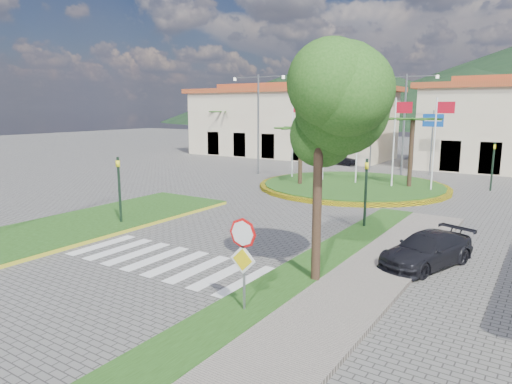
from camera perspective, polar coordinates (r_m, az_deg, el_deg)
The scene contains 22 objects.
ground at distance 14.50m, azimuth -22.85°, elevation -12.22°, with size 160.00×160.00×0.00m, color #5E5C59.
sidewalk_right at distance 11.92m, azimuth 3.05°, elevation -16.03°, with size 4.00×28.00×0.15m, color gray.
verge_right at distance 12.50m, azimuth -1.86°, elevation -14.63°, with size 1.60×28.00×0.18m, color #204212.
median_left at distance 22.84m, azimuth -19.55°, elevation -3.55°, with size 5.00×14.00×0.18m, color #204212.
crosswalk at distance 16.85m, azimuth -11.42°, elevation -8.37°, with size 8.00×3.00×0.01m, color silver.
roundabout_island at distance 31.78m, azimuth 11.99°, elevation 0.81°, with size 12.70×12.70×6.00m.
stop_sign at distance 11.79m, azimuth -1.62°, elevation -7.30°, with size 0.80×0.11×2.65m.
deciduous_tree at distance 13.56m, azimuth 7.92°, elevation 9.47°, with size 3.60×3.60×6.80m.
traffic_light_left at distance 21.78m, azimuth -16.73°, elevation 0.93°, with size 0.15×0.18×3.20m.
traffic_light_right at distance 20.70m, azimuth 13.57°, elevation 0.60°, with size 0.15×0.18×3.20m.
traffic_light_far at distance 33.57m, azimuth 27.51°, elevation 3.41°, with size 0.18×0.15×3.20m.
direction_sign_west at distance 40.50m, azimuth 14.22°, elevation 7.55°, with size 1.60×0.14×5.20m.
direction_sign_east at distance 39.14m, azimuth 21.19°, elevation 7.07°, with size 1.60×0.14×5.20m.
street_lamp_centre at distance 38.65m, azimuth 18.04°, elevation 8.66°, with size 4.80×0.16×8.00m.
street_lamp_west at distance 37.28m, azimuth 0.29°, elevation 9.12°, with size 4.80×0.16×8.00m.
building_left at distance 51.87m, azimuth 4.15°, elevation 8.83°, with size 23.32×9.54×8.05m.
hill_far_west at distance 161.58m, azimuth 9.32°, elevation 12.36°, with size 140.00×140.00×22.00m, color black.
hill_near_back at distance 138.90m, azimuth 24.98°, elevation 10.62°, with size 110.00×110.00×16.00m, color black.
white_van at distance 46.64m, azimuth 9.71°, elevation 4.38°, with size 1.80×3.90×1.09m, color white.
car_dark_a at distance 44.56m, azimuth 10.59°, elevation 4.12°, with size 1.36×3.38×1.15m, color black.
car_dark_b at distance 42.80m, azimuth 28.07°, elevation 2.78°, with size 1.18×3.39×1.12m, color black.
car_side_right at distance 16.87m, azimuth 20.58°, elevation -6.79°, with size 1.62×3.98×1.15m, color black.
Camera 1 is at (11.35, -7.23, 5.40)m, focal length 32.00 mm.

